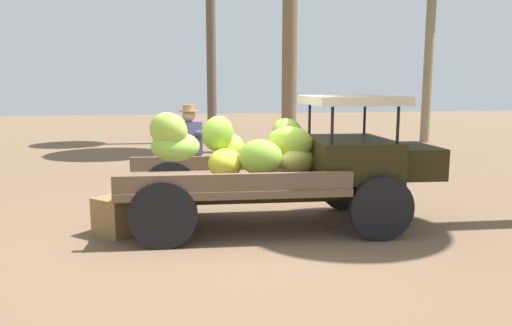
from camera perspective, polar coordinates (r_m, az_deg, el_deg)
The scene contains 5 objects.
ground_plane at distance 6.71m, azimuth -2.03°, elevation -8.28°, with size 60.00×60.00×0.00m, color brown.
truck at distance 6.87m, azimuth 4.48°, elevation -0.01°, with size 4.54×2.01×1.87m.
farmer at distance 8.28m, azimuth -7.84°, elevation 1.80°, with size 0.52×0.48×1.70m.
wooden_crate at distance 6.86m, azimuth -16.36°, elevation -6.02°, with size 0.48×0.41×0.51m, color olive.
loose_banana_bunch at distance 9.16m, azimuth -12.54°, elevation -2.88°, with size 0.56×0.32×0.29m, color #BCC348.
Camera 1 is at (-0.99, -6.33, 1.99)m, focal length 33.88 mm.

